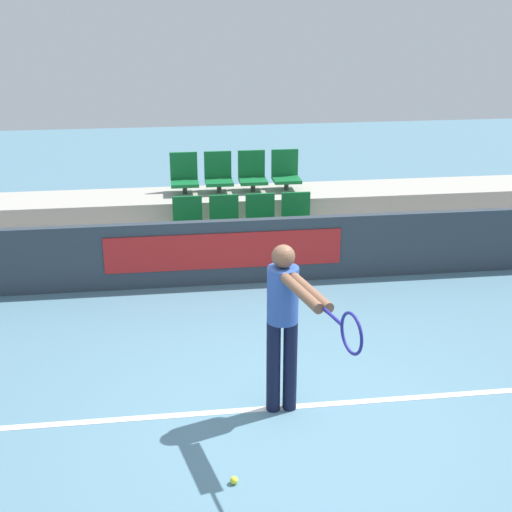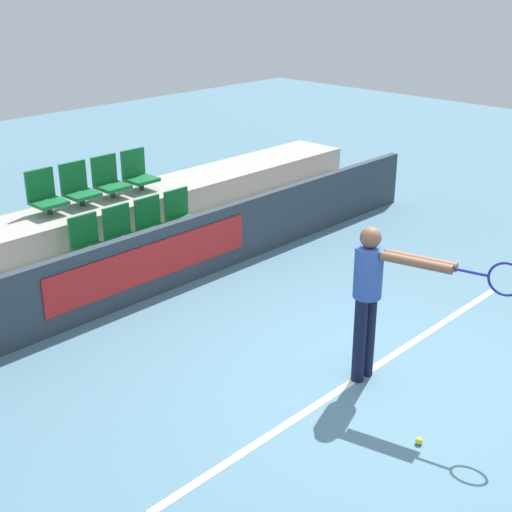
% 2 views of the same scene
% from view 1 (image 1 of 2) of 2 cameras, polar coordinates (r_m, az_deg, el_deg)
% --- Properties ---
extents(ground_plane, '(30.00, 30.00, 0.00)m').
position_cam_1_polar(ground_plane, '(6.71, 3.09, -13.03)').
color(ground_plane, slate).
extents(court_baseline, '(5.67, 0.08, 0.01)m').
position_cam_1_polar(court_baseline, '(6.89, 2.73, -11.96)').
color(court_baseline, white).
rests_on(court_baseline, ground).
extents(barrier_wall, '(10.18, 0.14, 0.88)m').
position_cam_1_polar(barrier_wall, '(9.46, -0.60, 0.40)').
color(barrier_wall, '#2D3842').
rests_on(barrier_wall, ground).
extents(bleacher_tier_front, '(9.78, 0.96, 0.41)m').
position_cam_1_polar(bleacher_tier_front, '(10.06, -0.95, 0.24)').
color(bleacher_tier_front, '#ADA89E').
rests_on(bleacher_tier_front, ground).
extents(bleacher_tier_middle, '(9.78, 0.96, 0.83)m').
position_cam_1_polar(bleacher_tier_middle, '(10.90, -1.55, 3.01)').
color(bleacher_tier_middle, '#ADA89E').
rests_on(bleacher_tier_middle, ground).
extents(stadium_chair_0, '(0.41, 0.40, 0.59)m').
position_cam_1_polar(stadium_chair_0, '(9.97, -5.46, 2.76)').
color(stadium_chair_0, '#333333').
rests_on(stadium_chair_0, bleacher_tier_front).
extents(stadium_chair_1, '(0.41, 0.40, 0.59)m').
position_cam_1_polar(stadium_chair_1, '(10.00, -2.51, 2.89)').
color(stadium_chair_1, '#333333').
rests_on(stadium_chair_1, bleacher_tier_front).
extents(stadium_chair_2, '(0.41, 0.40, 0.59)m').
position_cam_1_polar(stadium_chair_2, '(10.06, 0.41, 3.01)').
color(stadium_chair_2, '#333333').
rests_on(stadium_chair_2, bleacher_tier_front).
extents(stadium_chair_3, '(0.41, 0.40, 0.59)m').
position_cam_1_polar(stadium_chair_3, '(10.14, 3.29, 3.12)').
color(stadium_chair_3, '#333333').
rests_on(stadium_chair_3, bleacher_tier_front).
extents(stadium_chair_4, '(0.41, 0.40, 0.59)m').
position_cam_1_polar(stadium_chair_4, '(10.79, -5.76, 6.40)').
color(stadium_chair_4, '#333333').
rests_on(stadium_chair_4, bleacher_tier_middle).
extents(stadium_chair_5, '(0.41, 0.40, 0.59)m').
position_cam_1_polar(stadium_chair_5, '(10.81, -3.02, 6.51)').
color(stadium_chair_5, '#333333').
rests_on(stadium_chair_5, bleacher_tier_middle).
extents(stadium_chair_6, '(0.41, 0.40, 0.59)m').
position_cam_1_polar(stadium_chair_6, '(10.86, -0.30, 6.61)').
color(stadium_chair_6, '#333333').
rests_on(stadium_chair_6, bleacher_tier_middle).
extents(stadium_chair_7, '(0.41, 0.40, 0.59)m').
position_cam_1_polar(stadium_chair_7, '(10.94, 2.39, 6.69)').
color(stadium_chair_7, '#333333').
rests_on(stadium_chair_7, bleacher_tier_middle).
extents(tennis_player, '(0.48, 1.54, 1.64)m').
position_cam_1_polar(tennis_player, '(6.31, 2.46, -4.81)').
color(tennis_player, black).
rests_on(tennis_player, ground).
extents(tennis_ball, '(0.07, 0.07, 0.07)m').
position_cam_1_polar(tennis_ball, '(5.96, -1.77, -17.49)').
color(tennis_ball, '#CCDB33').
rests_on(tennis_ball, ground).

